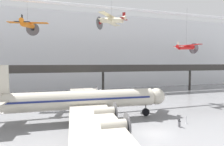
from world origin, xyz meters
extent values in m
plane|color=gray|center=(0.00, 0.00, 0.00)|extent=(260.00, 260.00, 0.00)
cube|color=silver|center=(0.00, 41.45, 13.17)|extent=(140.00, 3.00, 26.35)
cube|color=#2D2B28|center=(0.00, 28.19, 7.16)|extent=(110.00, 3.20, 0.90)
cube|color=#2D2B28|center=(0.00, 26.65, 8.16)|extent=(110.00, 0.12, 1.10)
cylinder|color=#2D2B28|center=(0.00, 29.15, 3.36)|extent=(0.70, 0.70, 6.71)
cylinder|color=#2D2B28|center=(30.25, 29.15, 3.36)|extent=(0.70, 0.70, 6.71)
cylinder|color=silver|center=(0.00, 20.54, 22.36)|extent=(120.00, 0.60, 0.60)
cylinder|color=beige|center=(-8.46, 7.69, 3.35)|extent=(23.84, 4.16, 2.97)
sphere|color=beige|center=(4.57, 7.03, 3.35)|extent=(2.91, 2.91, 2.91)
cube|color=navy|center=(-8.46, 7.69, 3.64)|extent=(22.19, 4.14, 0.27)
cube|color=beige|center=(-7.18, 16.70, 2.68)|extent=(6.28, 15.43, 0.28)
cube|color=beige|center=(-8.09, -1.41, 2.68)|extent=(6.28, 15.43, 0.28)
cylinder|color=beige|center=(-5.69, 13.29, 2.73)|extent=(2.83, 1.56, 1.42)
cylinder|color=#4C4C51|center=(-4.18, 13.21, 2.73)|extent=(0.20, 2.70, 2.70)
cylinder|color=beige|center=(-5.43, 18.44, 2.73)|extent=(2.83, 1.56, 1.42)
cylinder|color=#4C4C51|center=(-3.92, 18.36, 2.73)|extent=(0.20, 2.70, 2.70)
cylinder|color=beige|center=(-6.27, 1.84, 2.73)|extent=(2.83, 1.56, 1.42)
cylinder|color=#4C4C51|center=(-4.76, 1.76, 2.73)|extent=(0.20, 2.70, 2.70)
cylinder|color=beige|center=(-6.53, -3.31, 2.73)|extent=(2.83, 1.56, 1.42)
cylinder|color=#4C4C51|center=(-5.02, -3.39, 2.73)|extent=(0.20, 2.70, 2.70)
cube|color=beige|center=(-20.16, 8.28, 3.94)|extent=(3.42, 7.85, 0.20)
cylinder|color=#4C4C51|center=(2.56, 7.13, 1.26)|extent=(0.20, 0.20, 1.21)
cylinder|color=black|center=(2.56, 7.13, 0.65)|extent=(1.32, 0.45, 1.30)
cylinder|color=#4C4C51|center=(-8.07, 10.04, 1.26)|extent=(0.20, 0.20, 1.21)
cylinder|color=black|center=(-8.07, 10.04, 0.65)|extent=(1.32, 0.45, 1.30)
cylinder|color=#4C4C51|center=(-8.31, 5.31, 1.26)|extent=(0.20, 0.20, 1.21)
cylinder|color=black|center=(-8.31, 5.31, 0.65)|extent=(1.32, 0.45, 1.30)
cylinder|color=beige|center=(-1.45, 15.06, 18.08)|extent=(4.52, 4.27, 1.58)
cone|color=maroon|center=(-3.42, 16.86, 17.80)|extent=(1.26, 1.27, 0.95)
cylinder|color=#4C4C51|center=(-3.55, 16.99, 17.78)|extent=(1.88, 2.05, 2.74)
cone|color=beige|center=(0.37, 13.38, 18.34)|extent=(1.67, 1.64, 1.03)
cube|color=beige|center=(-1.68, 15.27, 18.92)|extent=(6.11, 6.50, 0.10)
cube|color=beige|center=(-1.68, 15.27, 17.65)|extent=(6.11, 6.50, 0.10)
cube|color=maroon|center=(0.60, 13.17, 18.71)|extent=(0.50, 0.46, 1.26)
cube|color=maroon|center=(0.60, 13.17, 18.08)|extent=(2.31, 2.44, 0.06)
cylinder|color=slate|center=(-1.45, 15.06, 20.33)|extent=(0.04, 0.04, 3.46)
cylinder|color=red|center=(16.41, 14.28, 12.86)|extent=(4.86, 1.91, 1.22)
cone|color=silver|center=(18.84, 14.77, 12.73)|extent=(0.94, 1.02, 0.88)
cylinder|color=#4C4C51|center=(19.00, 14.81, 12.72)|extent=(0.55, 2.50, 2.54)
cone|color=red|center=(14.16, 13.82, 12.98)|extent=(1.45, 1.08, 0.90)
cube|color=red|center=(16.70, 14.33, 13.33)|extent=(2.55, 7.21, 0.10)
cube|color=silver|center=(13.88, 13.76, 13.45)|extent=(0.58, 0.17, 1.17)
cube|color=silver|center=(13.88, 13.76, 12.86)|extent=(1.07, 2.60, 0.06)
cylinder|color=slate|center=(16.41, 14.28, 17.62)|extent=(0.04, 0.04, 8.54)
cylinder|color=orange|center=(-18.40, 21.41, 17.43)|extent=(2.08, 5.71, 1.77)
cone|color=black|center=(-17.91, 24.25, 17.10)|extent=(1.17, 1.08, 1.03)
cylinder|color=#4C4C51|center=(-17.87, 24.45, 17.07)|extent=(2.93, 0.55, 2.97)
cone|color=orange|center=(-18.86, 18.76, 17.74)|extent=(1.23, 1.72, 1.13)
cube|color=orange|center=(-18.34, 21.74, 17.97)|extent=(8.44, 2.74, 0.10)
cube|color=black|center=(-18.92, 18.43, 18.11)|extent=(0.17, 0.67, 1.37)
cube|color=black|center=(-18.92, 18.43, 17.43)|extent=(3.04, 1.17, 0.06)
cylinder|color=slate|center=(-18.40, 21.41, 20.03)|extent=(0.04, 0.04, 4.07)
cylinder|color=#B2B5BA|center=(6.77, 1.89, 0.02)|extent=(0.36, 0.36, 0.04)
cylinder|color=#B2B5BA|center=(6.77, 1.89, 0.52)|extent=(0.07, 0.07, 0.95)
sphere|color=#B2B5BA|center=(6.77, 1.89, 1.03)|extent=(0.10, 0.10, 0.10)
cube|color=#4C4C51|center=(4.73, 0.89, 0.35)|extent=(0.21, 0.42, 0.70)
cube|color=#232326|center=(4.73, 0.89, 0.88)|extent=(0.14, 0.78, 0.73)
camera|label=1|loc=(-11.51, -20.23, 9.33)|focal=28.00mm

